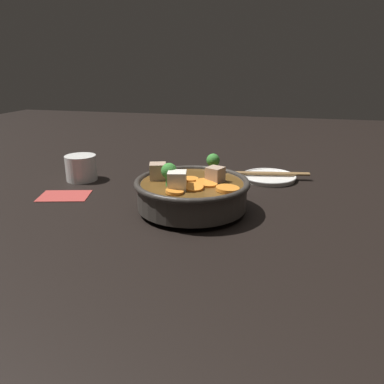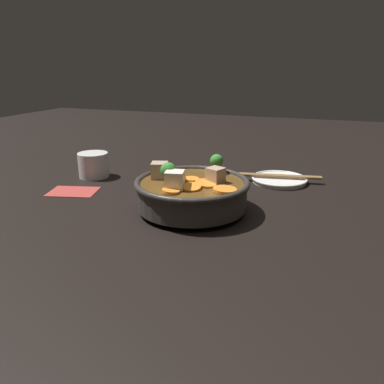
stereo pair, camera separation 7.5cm
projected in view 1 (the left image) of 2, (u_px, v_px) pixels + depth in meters
The scene contains 6 objects.
ground_plane at pixel (192, 211), 0.77m from camera, with size 3.00×3.00×0.00m, color black.
stirfry_bowl at pixel (192, 191), 0.75m from camera, with size 0.23×0.23×0.11m.
side_saucer at pixel (269, 177), 0.97m from camera, with size 0.14×0.14×0.01m.
tea_cup at pixel (81, 168), 0.96m from camera, with size 0.08×0.08×0.06m.
napkin at pixel (64, 196), 0.85m from camera, with size 0.13×0.10×0.00m.
chopsticks_pair at pixel (269, 173), 0.97m from camera, with size 0.21×0.05×0.01m.
Camera 1 is at (0.17, -0.69, 0.28)m, focal length 35.00 mm.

